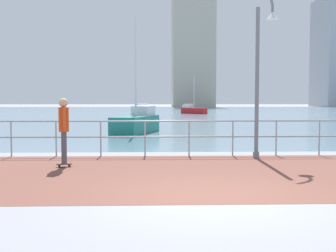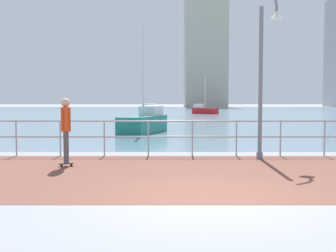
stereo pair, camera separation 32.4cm
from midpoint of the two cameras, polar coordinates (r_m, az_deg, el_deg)
name	(u,v)px [view 2 (the right image)]	position (r m, az deg, el deg)	size (l,w,h in m)	color
ground	(174,115)	(47.63, 0.96, 1.46)	(220.00, 220.00, 0.00)	gray
brick_paving	(199,173)	(10.34, 5.07, -6.38)	(28.00, 6.24, 0.01)	brown
harbor_water	(172,112)	(58.29, 0.76, 1.86)	(180.00, 88.00, 0.00)	#6B899E
waterfront_railing	(191,131)	(13.33, 3.87, -0.73)	(25.25, 0.06, 1.14)	#9EADB7
lamppost	(264,65)	(13.14, 13.63, 8.12)	(0.78, 0.49, 5.15)	slate
skateboarder	(65,125)	(11.44, -13.09, 0.08)	(0.41, 0.55, 1.83)	black
sailboat_navy	(203,110)	(53.02, 4.95, 2.16)	(3.24, 3.00, 4.75)	#B21E1E
sailboat_teal	(143,122)	(22.42, -2.99, 0.50)	(2.53, 4.50, 6.04)	#197266
tower_beige	(204,44)	(107.78, 4.99, 11.04)	(10.29, 11.88, 33.13)	#B2AD99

